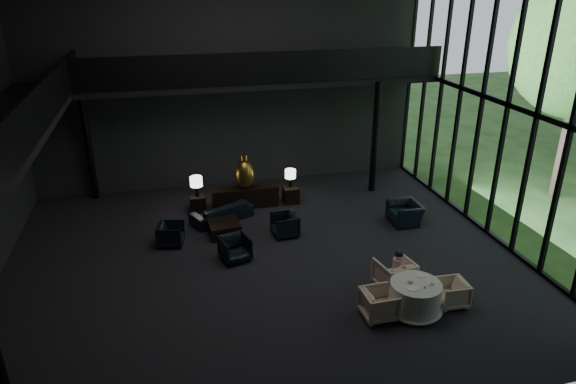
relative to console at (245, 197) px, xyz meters
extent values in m
cube|color=black|center=(-0.04, -3.67, -0.36)|extent=(14.00, 12.00, 0.02)
cube|color=black|center=(-0.04, 2.33, 3.64)|extent=(14.00, 0.04, 8.00)
cube|color=black|center=(-0.04, -9.67, 3.64)|extent=(14.00, 0.04, 8.00)
cube|color=black|center=(0.96, 1.33, 3.64)|extent=(12.00, 2.00, 0.25)
cube|color=black|center=(-5.04, -3.67, 4.24)|extent=(0.06, 12.00, 1.00)
cube|color=black|center=(0.96, 0.33, 4.24)|extent=(12.00, 0.06, 1.00)
cylinder|color=black|center=(-5.04, 2.03, 1.64)|extent=(0.24, 0.24, 4.00)
cylinder|color=black|center=(4.76, 0.33, 1.64)|extent=(0.24, 0.24, 4.00)
cylinder|color=#382D23|center=(10.96, -1.67, 2.09)|extent=(0.36, 0.36, 4.90)
cube|color=black|center=(0.00, 0.00, 0.00)|extent=(2.23, 0.51, 0.71)
ellipsoid|color=#B2692E|center=(0.00, -0.05, 0.85)|extent=(0.64, 0.64, 0.99)
cylinder|color=#B2692E|center=(0.00, -0.05, 1.44)|extent=(0.22, 0.22, 0.20)
cube|color=black|center=(-1.60, 0.02, -0.08)|extent=(0.51, 0.51, 0.56)
cylinder|color=black|center=(-1.60, 0.02, 0.38)|extent=(0.12, 0.12, 0.36)
cylinder|color=white|center=(-1.60, 0.02, 0.72)|extent=(0.41, 0.41, 0.32)
cube|color=black|center=(1.60, -0.01, -0.07)|extent=(0.51, 0.51, 0.56)
cylinder|color=black|center=(1.60, 0.06, 0.37)|extent=(0.11, 0.11, 0.33)
cylinder|color=white|center=(1.60, 0.06, 0.68)|extent=(0.37, 0.37, 0.30)
imported|color=black|center=(-0.91, -0.85, 0.02)|extent=(1.97, 1.30, 0.75)
imported|color=black|center=(-2.55, -2.12, -0.01)|extent=(0.76, 0.80, 0.70)
imported|color=black|center=(0.82, -2.35, 0.02)|extent=(0.73, 0.77, 0.76)
imported|color=black|center=(-0.86, -3.45, 0.03)|extent=(0.91, 0.87, 0.77)
imported|color=black|center=(4.73, -2.43, 0.08)|extent=(0.66, 1.00, 0.87)
cube|color=black|center=(-0.96, -1.87, -0.15)|extent=(0.98, 0.98, 0.41)
cylinder|color=white|center=(2.88, -6.79, 0.02)|extent=(1.19, 1.19, 0.75)
cone|color=white|center=(2.88, -6.79, -0.31)|extent=(1.35, 1.35, 0.10)
imported|color=beige|center=(2.82, -5.78, 0.13)|extent=(1.08, 1.03, 0.97)
imported|color=beige|center=(3.85, -6.77, -0.04)|extent=(0.61, 0.65, 0.64)
imported|color=#CAB496|center=(1.98, -6.81, 0.03)|extent=(0.71, 0.76, 0.77)
cylinder|color=#DFA7B4|center=(2.89, -5.81, 0.29)|extent=(0.28, 0.28, 0.39)
sphere|color=#D8A884|center=(2.89, -5.81, 0.59)|extent=(0.20, 0.20, 0.20)
ellipsoid|color=black|center=(2.89, -5.81, 0.62)|extent=(0.21, 0.21, 0.14)
cylinder|color=white|center=(2.71, -6.97, 0.40)|extent=(0.29, 0.29, 0.02)
cylinder|color=white|center=(3.16, -6.50, 0.40)|extent=(0.26, 0.26, 0.02)
cylinder|color=white|center=(3.18, -6.89, 0.40)|extent=(0.19, 0.19, 0.01)
cylinder|color=white|center=(3.21, -6.93, 0.44)|extent=(0.11, 0.11, 0.06)
ellipsoid|color=white|center=(2.77, -6.71, 0.43)|extent=(0.14, 0.14, 0.07)
cylinder|color=#99999E|center=(2.99, -7.01, 0.43)|extent=(0.07, 0.07, 0.07)
camera|label=1|loc=(-2.41, -15.86, 6.96)|focal=32.00mm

